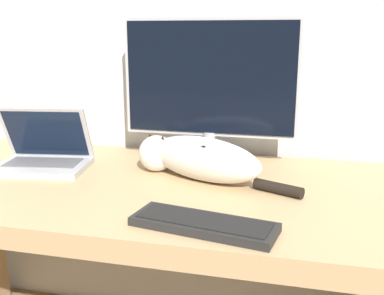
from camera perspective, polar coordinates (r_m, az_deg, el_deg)
The scene contains 5 objects.
desk at distance 1.39m, azimuth -3.69°, elevation -9.81°, with size 1.80×0.77×0.72m.
monitor at distance 1.51m, azimuth 2.28°, elevation 7.14°, with size 0.59×0.24×0.49m.
laptop at distance 1.56m, azimuth -18.35°, elevation -1.01°, with size 0.32×0.25×0.21m.
external_keyboard at distance 1.04m, azimuth 1.51°, elevation -9.68°, with size 0.35×0.17×0.02m.
cat at distance 1.37m, azimuth 0.58°, elevation -1.23°, with size 0.53×0.28×0.13m.
Camera 1 is at (0.39, -0.83, 1.16)m, focal length 42.00 mm.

